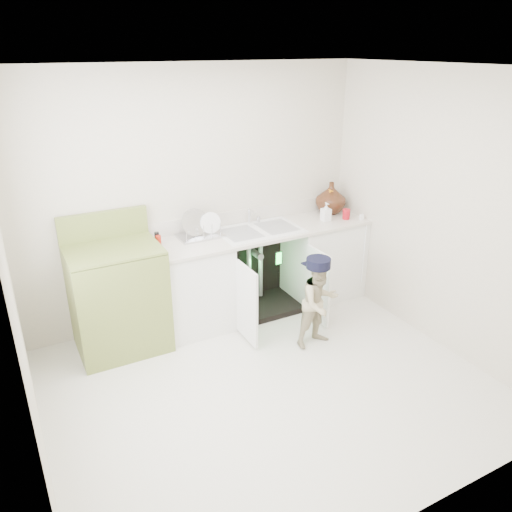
{
  "coord_description": "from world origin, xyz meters",
  "views": [
    {
      "loc": [
        -1.71,
        -2.97,
        2.64
      ],
      "look_at": [
        0.25,
        0.7,
        0.87
      ],
      "focal_mm": 35.0,
      "sensor_mm": 36.0,
      "label": 1
    }
  ],
  "objects": [
    {
      "name": "ground",
      "position": [
        0.0,
        0.0,
        0.0
      ],
      "size": [
        3.5,
        3.5,
        0.0
      ],
      "primitive_type": "plane",
      "color": "beige",
      "rests_on": "ground"
    },
    {
      "name": "room_shell",
      "position": [
        0.0,
        0.0,
        1.25
      ],
      "size": [
        6.0,
        5.5,
        1.26
      ],
      "color": "beige",
      "rests_on": "ground"
    },
    {
      "name": "repair_worker",
      "position": [
        0.72,
        0.35,
        0.45
      ],
      "size": [
        0.45,
        0.7,
        0.88
      ],
      "rotation": [
        0.0,
        0.0,
        0.09
      ],
      "color": "tan",
      "rests_on": "ground"
    },
    {
      "name": "avocado_stove",
      "position": [
        -0.92,
        1.18,
        0.51
      ],
      "size": [
        0.81,
        0.65,
        1.25
      ],
      "color": "olive",
      "rests_on": "ground"
    },
    {
      "name": "counter_run",
      "position": [
        0.59,
        1.21,
        0.48
      ],
      "size": [
        2.44,
        1.02,
        1.25
      ],
      "color": "silver",
      "rests_on": "ground"
    }
  ]
}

